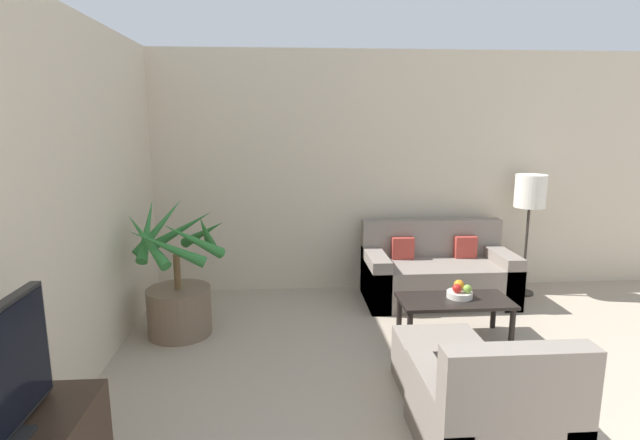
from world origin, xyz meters
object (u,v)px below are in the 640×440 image
object	(u,v)px
fruit_bowl	(460,295)
ottoman	(438,361)
potted_palm	(179,291)
apple_red	(457,288)
coffee_table	(455,304)
apple_green	(467,289)
floor_lamp	(530,196)
orange_fruit	(459,285)
armchair	(491,416)
sofa_loveseat	(437,274)

from	to	relation	value
fruit_bowl	ottoman	bearing A→B (deg)	-118.37
potted_palm	apple_red	size ratio (longest dim) A/B	15.62
coffee_table	apple_green	xyz separation A→B (m)	(0.11, -0.00, 0.14)
apple_red	fruit_bowl	bearing A→B (deg)	36.65
potted_palm	floor_lamp	world-z (taller)	floor_lamp
potted_palm	orange_fruit	world-z (taller)	potted_palm
fruit_bowl	armchair	size ratio (longest dim) A/B	0.28
sofa_loveseat	apple_red	bearing A→B (deg)	-97.30
potted_palm	armchair	distance (m)	2.86
potted_palm	coffee_table	xyz separation A→B (m)	(2.48, -0.27, -0.10)
armchair	ottoman	size ratio (longest dim) A/B	1.36
sofa_loveseat	ottoman	bearing A→B (deg)	-106.79
potted_palm	sofa_loveseat	size ratio (longest dim) A/B	0.80
armchair	apple_red	bearing A→B (deg)	77.78
apple_red	orange_fruit	size ratio (longest dim) A/B	0.89
coffee_table	ottoman	xyz separation A→B (m)	(-0.39, -0.79, -0.13)
potted_palm	fruit_bowl	world-z (taller)	potted_palm
sofa_loveseat	coffee_table	bearing A→B (deg)	-98.24
fruit_bowl	ottoman	size ratio (longest dim) A/B	0.38
apple_green	armchair	xyz separation A→B (m)	(-0.44, -1.61, -0.20)
apple_green	ottoman	bearing A→B (deg)	-122.48
apple_red	orange_fruit	distance (m)	0.10
potted_palm	apple_red	xyz separation A→B (m)	(2.50, -0.26, 0.05)
sofa_loveseat	orange_fruit	xyz separation A→B (m)	(-0.08, -0.89, 0.18)
apple_red	orange_fruit	xyz separation A→B (m)	(0.05, 0.08, 0.01)
potted_palm	apple_red	world-z (taller)	potted_palm
potted_palm	sofa_loveseat	bearing A→B (deg)	15.17
apple_green	armchair	distance (m)	1.68
floor_lamp	coffee_table	bearing A→B (deg)	-137.16
potted_palm	apple_green	bearing A→B (deg)	-6.00
orange_fruit	apple_red	bearing A→B (deg)	-119.65
coffee_table	apple_red	distance (m)	0.15
sofa_loveseat	floor_lamp	distance (m)	1.34
fruit_bowl	armchair	world-z (taller)	armchair
apple_red	ottoman	bearing A→B (deg)	-117.13
floor_lamp	fruit_bowl	world-z (taller)	floor_lamp
sofa_loveseat	floor_lamp	bearing A→B (deg)	6.28
potted_palm	apple_red	distance (m)	2.51
ottoman	potted_palm	bearing A→B (deg)	153.17
ottoman	fruit_bowl	bearing A→B (deg)	61.63
fruit_bowl	ottoman	distance (m)	0.96
fruit_bowl	sofa_loveseat	bearing A→B (deg)	84.72
floor_lamp	ottoman	world-z (taller)	floor_lamp
floor_lamp	orange_fruit	bearing A→B (deg)	-138.12
fruit_bowl	apple_green	bearing A→B (deg)	-37.66
potted_palm	coffee_table	world-z (taller)	potted_palm
fruit_bowl	apple_green	world-z (taller)	apple_green
floor_lamp	apple_red	xyz separation A→B (m)	(-1.16, -1.08, -0.66)
sofa_loveseat	coffee_table	xyz separation A→B (m)	(-0.14, -0.98, 0.03)
orange_fruit	fruit_bowl	bearing A→B (deg)	-100.60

